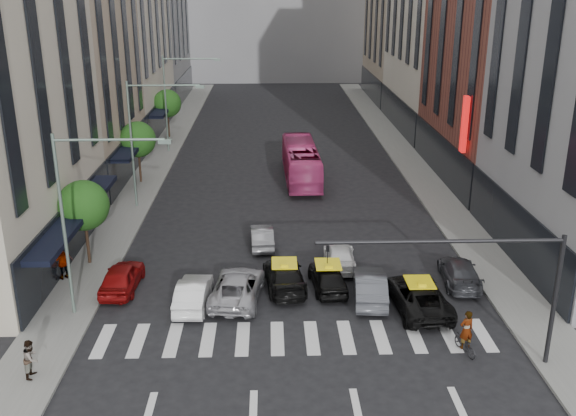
{
  "coord_description": "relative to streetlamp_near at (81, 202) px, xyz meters",
  "views": [
    {
      "loc": [
        -1.28,
        -24.43,
        15.58
      ],
      "look_at": [
        -0.3,
        8.25,
        4.0
      ],
      "focal_mm": 40.0,
      "sensor_mm": 36.0,
      "label": 1
    }
  ],
  "objects": [
    {
      "name": "building_right_b",
      "position": [
        27.04,
        23.0,
        7.1
      ],
      "size": [
        8.0,
        18.0,
        26.0
      ],
      "primitive_type": "cube",
      "color": "brown",
      "rests_on": "ground"
    },
    {
      "name": "car_silver",
      "position": [
        7.05,
        1.43,
        -5.18
      ],
      "size": [
        3.02,
        5.48,
        1.45
      ],
      "primitive_type": "imported",
      "rotation": [
        0.0,
        0.0,
        3.02
      ],
      "color": "#B0AFB5",
      "rests_on": "ground"
    },
    {
      "name": "building_left_b",
      "position": [
        -6.96,
        24.0,
        6.1
      ],
      "size": [
        8.0,
        16.0,
        24.0
      ],
      "primitive_type": "cube",
      "color": "tan",
      "rests_on": "ground"
    },
    {
      "name": "streetlamp_far",
      "position": [
        0.0,
        32.0,
        0.0
      ],
      "size": [
        5.38,
        0.25,
        9.0
      ],
      "color": "gray",
      "rests_on": "sidewalk_left"
    },
    {
      "name": "car_red",
      "position": [
        0.84,
        2.73,
        -5.17
      ],
      "size": [
        1.91,
        4.4,
        1.48
      ],
      "primitive_type": "imported",
      "rotation": [
        0.0,
        0.0,
        3.1
      ],
      "color": "maroon",
      "rests_on": "ground"
    },
    {
      "name": "pedestrian_near",
      "position": [
        -1.1,
        -5.42,
        -4.92
      ],
      "size": [
        0.66,
        0.83,
        1.68
      ],
      "primitive_type": "imported",
      "rotation": [
        0.0,
        0.0,
        1.54
      ],
      "color": "gray",
      "rests_on": "sidewalk_left"
    },
    {
      "name": "sidewalk_left",
      "position": [
        -1.46,
        26.0,
        -5.83
      ],
      "size": [
        3.0,
        96.0,
        0.15
      ],
      "primitive_type": "cube",
      "color": "slate",
      "rests_on": "ground"
    },
    {
      "name": "bus",
      "position": [
        11.36,
        22.56,
        -4.37
      ],
      "size": [
        2.86,
        11.08,
        3.07
      ],
      "primitive_type": "imported",
      "rotation": [
        0.0,
        0.0,
        3.17
      ],
      "color": "#CC3C7C",
      "rests_on": "ground"
    },
    {
      "name": "tree_near",
      "position": [
        -1.76,
        6.0,
        -2.25
      ],
      "size": [
        2.88,
        2.88,
        4.95
      ],
      "color": "black",
      "rests_on": "sidewalk_left"
    },
    {
      "name": "car_row2_left",
      "position": [
        8.25,
        8.49,
        -5.26
      ],
      "size": [
        1.56,
        3.95,
        1.28
      ],
      "primitive_type": "imported",
      "rotation": [
        0.0,
        0.0,
        3.19
      ],
      "color": "gray",
      "rests_on": "ground"
    },
    {
      "name": "car_grey_curb",
      "position": [
        19.04,
        2.93,
        -5.24
      ],
      "size": [
        2.28,
        4.73,
        1.33
      ],
      "primitive_type": "imported",
      "rotation": [
        0.0,
        0.0,
        3.05
      ],
      "color": "#3B3D43",
      "rests_on": "ground"
    },
    {
      "name": "liberty_sign",
      "position": [
        22.64,
        16.0,
        0.1
      ],
      "size": [
        0.3,
        0.7,
        4.0
      ],
      "color": "red",
      "rests_on": "ground"
    },
    {
      "name": "taxi_left",
      "position": [
        9.5,
        2.68,
        -5.19
      ],
      "size": [
        2.5,
        5.1,
        1.43
      ],
      "primitive_type": "imported",
      "rotation": [
        0.0,
        0.0,
        3.25
      ],
      "color": "black",
      "rests_on": "ground"
    },
    {
      "name": "motorcycle",
      "position": [
        17.33,
        -3.98,
        -5.48
      ],
      "size": [
        1.0,
        1.71,
        0.85
      ],
      "primitive_type": "imported",
      "rotation": [
        0.0,
        0.0,
        3.43
      ],
      "color": "black",
      "rests_on": "ground"
    },
    {
      "name": "rider",
      "position": [
        17.33,
        -3.98,
        -4.14
      ],
      "size": [
        0.77,
        0.61,
        1.83
      ],
      "primitive_type": "imported",
      "rotation": [
        0.0,
        0.0,
        3.43
      ],
      "color": "gray",
      "rests_on": "motorcycle"
    },
    {
      "name": "traffic_signal",
      "position": [
        17.74,
        -5.0,
        -1.43
      ],
      "size": [
        10.1,
        0.2,
        6.0
      ],
      "color": "black",
      "rests_on": "ground"
    },
    {
      "name": "car_row2_right",
      "position": [
        12.75,
        5.39,
        -5.29
      ],
      "size": [
        1.91,
        4.32,
        1.23
      ],
      "primitive_type": "imported",
      "rotation": [
        0.0,
        0.0,
        3.1
      ],
      "color": "white",
      "rests_on": "ground"
    },
    {
      "name": "car_grey_mid",
      "position": [
        13.88,
        1.22,
        -5.15
      ],
      "size": [
        2.01,
        4.73,
        1.52
      ],
      "primitive_type": "imported",
      "rotation": [
        0.0,
        0.0,
        3.05
      ],
      "color": "#484B51",
      "rests_on": "ground"
    },
    {
      "name": "pedestrian_far",
      "position": [
        -2.56,
        3.86,
        -4.79
      ],
      "size": [
        1.15,
        1.1,
        1.92
      ],
      "primitive_type": "imported",
      "rotation": [
        0.0,
        0.0,
        3.87
      ],
      "color": "gray",
      "rests_on": "sidewalk_left"
    },
    {
      "name": "streetlamp_mid",
      "position": [
        0.0,
        16.0,
        0.0
      ],
      "size": [
        5.38,
        0.25,
        9.0
      ],
      "color": "gray",
      "rests_on": "sidewalk_left"
    },
    {
      "name": "ground",
      "position": [
        10.04,
        -4.0,
        -5.9
      ],
      "size": [
        160.0,
        160.0,
        0.0
      ],
      "primitive_type": "plane",
      "color": "black",
      "rests_on": "ground"
    },
    {
      "name": "taxi_right",
      "position": [
        16.16,
        0.1,
        -5.16
      ],
      "size": [
        2.77,
        5.46,
        1.48
      ],
      "primitive_type": "imported",
      "rotation": [
        0.0,
        0.0,
        3.2
      ],
      "color": "black",
      "rests_on": "ground"
    },
    {
      "name": "sidewalk_right",
      "position": [
        21.54,
        26.0,
        -5.83
      ],
      "size": [
        3.0,
        96.0,
        0.15
      ],
      "primitive_type": "cube",
      "color": "slate",
      "rests_on": "ground"
    },
    {
      "name": "streetlamp_near",
      "position": [
        0.0,
        0.0,
        0.0
      ],
      "size": [
        5.38,
        0.25,
        9.0
      ],
      "color": "gray",
      "rests_on": "sidewalk_left"
    },
    {
      "name": "tree_mid",
      "position": [
        -1.76,
        22.0,
        -2.25
      ],
      "size": [
        2.88,
        2.88,
        4.95
      ],
      "color": "black",
      "rests_on": "sidewalk_left"
    },
    {
      "name": "taxi_center",
      "position": [
        11.81,
        2.48,
        -5.19
      ],
      "size": [
        2.06,
        4.31,
        1.42
      ],
      "primitive_type": "imported",
      "rotation": [
        0.0,
        0.0,
        3.24
      ],
      "color": "black",
      "rests_on": "ground"
    },
    {
      "name": "tree_far",
      "position": [
        -1.76,
        38.0,
        -2.25
      ],
      "size": [
        2.88,
        2.88,
        4.95
      ],
      "color": "black",
      "rests_on": "sidewalk_left"
    },
    {
      "name": "car_white_front",
      "position": [
        4.84,
        0.79,
        -5.2
      ],
      "size": [
        1.68,
        4.35,
        1.41
      ],
      "primitive_type": "imported",
      "rotation": [
        0.0,
        0.0,
        3.1
      ],
      "color": "white",
      "rests_on": "ground"
    }
  ]
}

